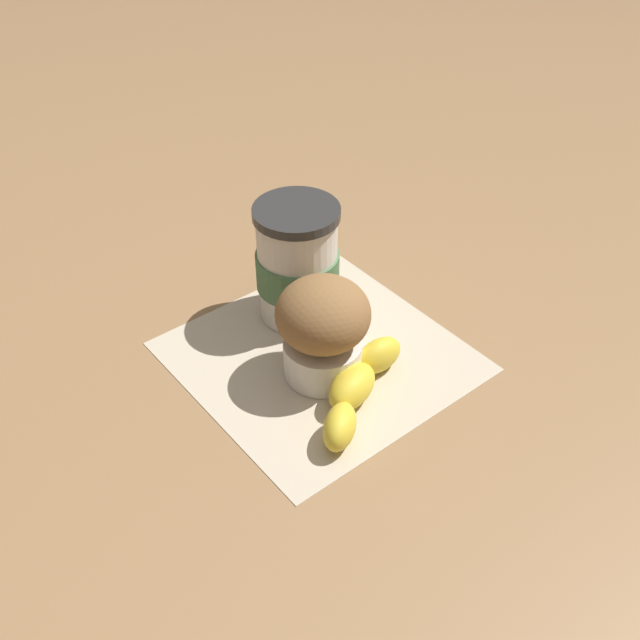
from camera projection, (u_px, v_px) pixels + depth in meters
The scene contains 5 objects.
ground_plane at pixel (320, 357), 0.78m from camera, with size 3.00×3.00×0.00m, color #936D47.
paper_napkin at pixel (320, 356), 0.78m from camera, with size 0.27×0.27×0.00m, color beige.
coffee_cup at pixel (297, 264), 0.79m from camera, with size 0.09×0.09×0.13m.
muffin at pixel (323, 327), 0.72m from camera, with size 0.09×0.09×0.11m.
banana at pixel (357, 388), 0.71m from camera, with size 0.08×0.16×0.04m.
Camera 1 is at (0.39, -0.42, 0.53)m, focal length 42.00 mm.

